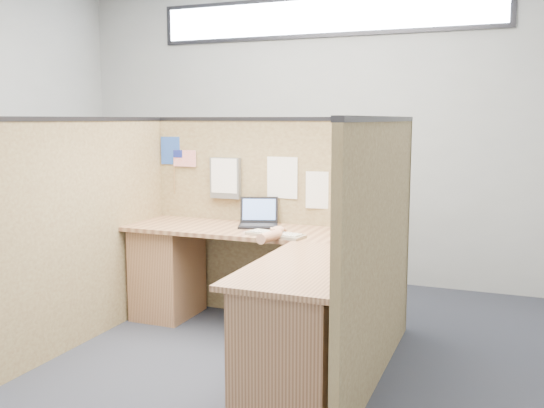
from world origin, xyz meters
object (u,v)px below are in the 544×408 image
at_px(l_desk, 259,292).
at_px(laptop, 261,219).
at_px(keyboard, 275,234).
at_px(mouse, 278,233).

bearing_deg(l_desk, laptop, 111.68).
height_order(keyboard, mouse, mouse).
xyz_separation_m(l_desk, mouse, (0.05, 0.21, 0.36)).
distance_m(laptop, mouse, 0.42).
relative_size(laptop, keyboard, 0.82).
xyz_separation_m(l_desk, keyboard, (0.04, 0.19, 0.35)).
bearing_deg(mouse, laptop, 128.85).
height_order(l_desk, laptop, laptop).
xyz_separation_m(l_desk, laptop, (-0.21, 0.54, 0.39)).
bearing_deg(l_desk, keyboard, 78.57).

